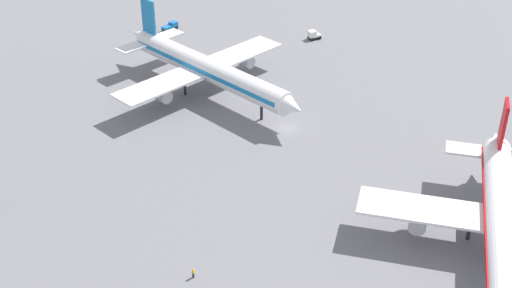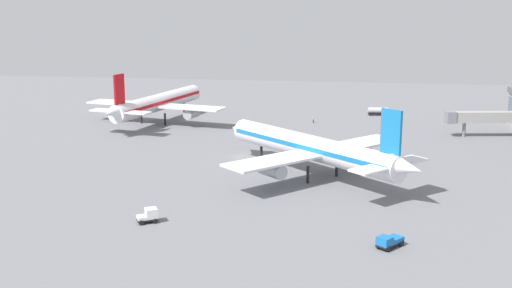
# 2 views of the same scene
# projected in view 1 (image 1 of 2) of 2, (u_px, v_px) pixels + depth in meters

# --- Properties ---
(ground) EXTENTS (288.00, 288.00, 0.00)m
(ground) POSITION_uv_depth(u_px,v_px,m) (287.00, 128.00, 137.77)
(ground) COLOR slate
(airplane_at_gate) EXTENTS (53.05, 43.14, 16.27)m
(airplane_at_gate) POSITION_uv_depth(u_px,v_px,m) (501.00, 225.00, 101.72)
(airplane_at_gate) COLOR white
(airplane_at_gate) RESTS_ON ground
(airplane_taxiing) EXTENTS (41.08, 43.46, 16.39)m
(airplane_taxiing) POSITION_uv_depth(u_px,v_px,m) (207.00, 69.00, 147.69)
(airplane_taxiing) COLOR white
(airplane_taxiing) RESTS_ON ground
(pushback_tractor) EXTENTS (4.63, 4.23, 1.90)m
(pushback_tractor) POSITION_uv_depth(u_px,v_px,m) (171.00, 26.00, 181.71)
(pushback_tractor) COLOR black
(pushback_tractor) RESTS_ON ground
(baggage_tug) EXTENTS (3.42, 3.73, 2.30)m
(baggage_tug) POSITION_uv_depth(u_px,v_px,m) (313.00, 35.00, 176.16)
(baggage_tug) COLOR black
(baggage_tug) RESTS_ON ground
(ground_crew_worker) EXTENTS (0.53, 0.53, 1.67)m
(ground_crew_worker) POSITION_uv_depth(u_px,v_px,m) (193.00, 273.00, 100.20)
(ground_crew_worker) COLOR #1E2338
(ground_crew_worker) RESTS_ON ground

